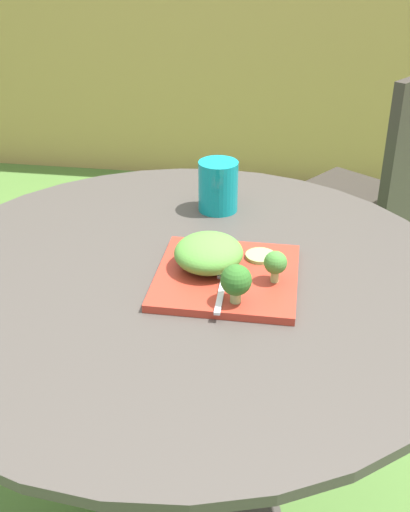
% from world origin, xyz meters
% --- Properties ---
extents(bamboo_fence, '(8.00, 0.08, 1.53)m').
position_xyz_m(bamboo_fence, '(0.00, 2.25, 0.76)').
color(bamboo_fence, '#A8894C').
rests_on(bamboo_fence, ground_plane).
extents(patio_table, '(1.00, 1.00, 0.71)m').
position_xyz_m(patio_table, '(0.00, 0.00, 0.49)').
color(patio_table, '#423D38').
rests_on(patio_table, ground_plane).
extents(patio_chair, '(0.61, 0.61, 0.90)m').
position_xyz_m(patio_chair, '(0.45, 0.90, 0.53)').
color(patio_chair, '#332D28').
rests_on(patio_chair, ground_plane).
extents(salad_plate, '(0.24, 0.24, 0.01)m').
position_xyz_m(salad_plate, '(0.08, -0.02, 0.72)').
color(salad_plate, '#AD3323').
rests_on(salad_plate, patio_table).
extents(drinking_glass, '(0.08, 0.08, 0.11)m').
position_xyz_m(drinking_glass, '(0.02, 0.27, 0.76)').
color(drinking_glass, '#0F8C93').
rests_on(drinking_glass, patio_table).
extents(fork, '(0.03, 0.15, 0.00)m').
position_xyz_m(fork, '(0.08, -0.05, 0.73)').
color(fork, silver).
rests_on(fork, salad_plate).
extents(lettuce_mound, '(0.12, 0.13, 0.06)m').
position_xyz_m(lettuce_mound, '(0.04, 0.00, 0.75)').
color(lettuce_mound, '#519338').
rests_on(lettuce_mound, salad_plate).
extents(broccoli_floret_0, '(0.05, 0.05, 0.07)m').
position_xyz_m(broccoli_floret_0, '(0.10, -0.10, 0.76)').
color(broccoli_floret_0, '#99B770').
rests_on(broccoli_floret_0, salad_plate).
extents(broccoli_floret_1, '(0.04, 0.04, 0.06)m').
position_xyz_m(broccoli_floret_1, '(0.16, -0.03, 0.76)').
color(broccoli_floret_1, '#99B770').
rests_on(broccoli_floret_1, salad_plate).
extents(cucumber_slice_0, '(0.05, 0.05, 0.01)m').
position_xyz_m(cucumber_slice_0, '(0.13, 0.05, 0.73)').
color(cucumber_slice_0, '#8EB766').
rests_on(cucumber_slice_0, salad_plate).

